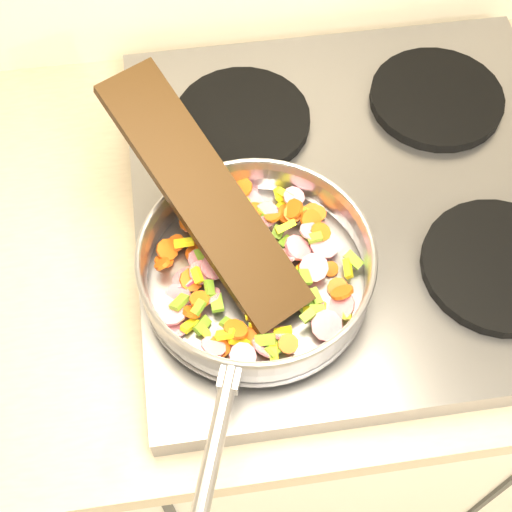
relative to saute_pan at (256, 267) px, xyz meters
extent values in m
cube|color=#939399|center=(0.16, 0.12, -0.07)|extent=(0.60, 0.60, 0.04)
cylinder|color=black|center=(0.02, -0.02, -0.04)|extent=(0.19, 0.19, 0.02)
cylinder|color=black|center=(0.30, -0.02, -0.04)|extent=(0.19, 0.19, 0.02)
cylinder|color=black|center=(0.02, 0.26, -0.04)|extent=(0.19, 0.19, 0.02)
cylinder|color=black|center=(0.30, 0.26, -0.04)|extent=(0.19, 0.19, 0.02)
cylinder|color=#9E9EA5|center=(0.00, 0.00, -0.03)|extent=(0.27, 0.27, 0.01)
torus|color=#9E9EA5|center=(0.00, 0.00, 0.00)|extent=(0.32, 0.32, 0.06)
torus|color=#9E9EA5|center=(0.00, 0.00, 0.03)|extent=(0.27, 0.27, 0.01)
cylinder|color=#9E9EA5|center=(-0.07, -0.22, 0.02)|extent=(0.08, 0.19, 0.02)
cube|color=#9E9EA5|center=(-0.05, -0.14, 0.02)|extent=(0.03, 0.04, 0.02)
cube|color=#669A24|center=(-0.01, 0.04, -0.01)|extent=(0.01, 0.02, 0.01)
cube|color=#669A24|center=(0.05, -0.07, 0.00)|extent=(0.02, 0.02, 0.01)
cylinder|color=#BF123E|center=(0.01, -0.08, -0.02)|extent=(0.03, 0.03, 0.02)
cylinder|color=#CF5311|center=(0.08, 0.08, -0.02)|extent=(0.03, 0.03, 0.02)
cube|color=#669A24|center=(0.06, -0.06, -0.01)|extent=(0.02, 0.01, 0.01)
cylinder|color=#CF5311|center=(-0.02, 0.11, -0.02)|extent=(0.02, 0.03, 0.02)
cylinder|color=#CF5311|center=(0.03, 0.00, -0.01)|extent=(0.03, 0.03, 0.02)
cylinder|color=#BF123E|center=(-0.06, 0.03, -0.01)|extent=(0.04, 0.04, 0.03)
cylinder|color=#CF5311|center=(-0.05, -0.09, -0.01)|extent=(0.03, 0.03, 0.02)
cylinder|color=#BF123E|center=(0.00, -0.05, -0.02)|extent=(0.04, 0.04, 0.01)
cube|color=#669A24|center=(0.07, 0.05, -0.03)|extent=(0.02, 0.02, 0.02)
cylinder|color=#CF5311|center=(0.06, 0.08, -0.01)|extent=(0.03, 0.03, 0.01)
cube|color=#669A24|center=(0.03, 0.02, -0.01)|extent=(0.02, 0.02, 0.01)
cylinder|color=#CF5311|center=(-0.03, 0.07, -0.02)|extent=(0.03, 0.03, 0.01)
cylinder|color=#BF123E|center=(0.04, 0.02, -0.01)|extent=(0.04, 0.03, 0.02)
cylinder|color=#BF123E|center=(-0.10, -0.04, -0.01)|extent=(0.05, 0.05, 0.01)
cylinder|color=#BF123E|center=(-0.03, -0.10, -0.01)|extent=(0.04, 0.04, 0.01)
cylinder|color=#BF123E|center=(0.01, 0.11, -0.02)|extent=(0.04, 0.04, 0.01)
cube|color=#669A24|center=(0.00, -0.09, -0.01)|extent=(0.02, 0.02, 0.02)
cylinder|color=#BF123E|center=(0.05, 0.02, -0.02)|extent=(0.03, 0.03, 0.02)
cylinder|color=#CF5311|center=(0.00, -0.09, -0.02)|extent=(0.04, 0.04, 0.01)
cube|color=#FFF41B|center=(-0.01, -0.04, -0.02)|extent=(0.01, 0.03, 0.02)
cylinder|color=#BF123E|center=(-0.06, 0.01, -0.01)|extent=(0.04, 0.04, 0.02)
cube|color=#FFF41B|center=(0.10, -0.06, -0.01)|extent=(0.02, 0.03, 0.01)
cylinder|color=#BF123E|center=(0.07, -0.08, -0.01)|extent=(0.05, 0.04, 0.02)
cube|color=#669A24|center=(-0.07, -0.04, -0.01)|extent=(0.02, 0.02, 0.01)
cube|color=#FFF41B|center=(-0.04, 0.03, -0.02)|extent=(0.02, 0.02, 0.01)
cylinder|color=#CF5311|center=(-0.06, 0.05, -0.02)|extent=(0.03, 0.03, 0.01)
cylinder|color=#CF5311|center=(-0.11, 0.02, -0.01)|extent=(0.02, 0.03, 0.02)
cylinder|color=#CF5311|center=(-0.01, 0.12, -0.01)|extent=(0.02, 0.03, 0.02)
cube|color=#FFF41B|center=(0.06, -0.06, -0.02)|extent=(0.02, 0.02, 0.02)
cylinder|color=#CF5311|center=(0.06, 0.00, -0.02)|extent=(0.03, 0.03, 0.02)
cube|color=#FFF41B|center=(0.00, 0.10, -0.01)|extent=(0.02, 0.02, 0.01)
cube|color=#FFF41B|center=(0.04, 0.09, -0.02)|extent=(0.02, 0.03, 0.02)
cylinder|color=#CF5311|center=(-0.03, 0.03, -0.02)|extent=(0.03, 0.02, 0.02)
cylinder|color=#BF123E|center=(-0.05, 0.05, -0.01)|extent=(0.04, 0.03, 0.02)
cube|color=#669A24|center=(0.00, -0.03, -0.01)|extent=(0.02, 0.02, 0.02)
cube|color=#669A24|center=(-0.02, 0.10, -0.01)|extent=(0.02, 0.02, 0.02)
cube|color=#669A24|center=(0.04, 0.06, -0.02)|extent=(0.02, 0.02, 0.01)
cube|color=#FFF41B|center=(0.05, 0.11, -0.02)|extent=(0.01, 0.02, 0.01)
cylinder|color=#CF5311|center=(-0.05, 0.03, -0.01)|extent=(0.03, 0.03, 0.01)
cylinder|color=#BF123E|center=(-0.10, -0.05, -0.02)|extent=(0.03, 0.03, 0.02)
cylinder|color=#BF123E|center=(-0.08, 0.01, -0.02)|extent=(0.04, 0.05, 0.02)
cylinder|color=#CF5311|center=(-0.09, 0.06, -0.02)|extent=(0.03, 0.03, 0.01)
cube|color=#FFF41B|center=(0.02, -0.05, -0.02)|extent=(0.03, 0.02, 0.02)
cylinder|color=#CF5311|center=(0.09, -0.04, 0.00)|extent=(0.04, 0.03, 0.03)
cube|color=#669A24|center=(0.01, -0.10, -0.01)|extent=(0.03, 0.03, 0.01)
cube|color=#FFF41B|center=(-0.03, 0.06, -0.01)|extent=(0.02, 0.03, 0.01)
cylinder|color=#CF5311|center=(0.06, 0.08, -0.01)|extent=(0.03, 0.03, 0.03)
cube|color=#FFF41B|center=(-0.01, 0.04, -0.01)|extent=(0.02, 0.01, 0.02)
cube|color=#669A24|center=(-0.05, -0.03, -0.01)|extent=(0.02, 0.02, 0.01)
cylinder|color=#CF5311|center=(0.05, 0.08, -0.02)|extent=(0.03, 0.03, 0.01)
cylinder|color=#CF5311|center=(-0.07, -0.03, -0.01)|extent=(0.03, 0.03, 0.01)
cylinder|color=#CF5311|center=(-0.08, -0.04, -0.01)|extent=(0.03, 0.02, 0.02)
cube|color=#FFF41B|center=(0.01, -0.05, -0.02)|extent=(0.02, 0.03, 0.01)
cylinder|color=#CF5311|center=(-0.01, 0.04, -0.02)|extent=(0.02, 0.02, 0.01)
cylinder|color=#CF5311|center=(0.01, 0.03, -0.01)|extent=(0.03, 0.03, 0.01)
cube|color=#FFF41B|center=(-0.01, -0.06, 0.00)|extent=(0.02, 0.01, 0.01)
cylinder|color=#BF123E|center=(-0.01, 0.04, -0.02)|extent=(0.04, 0.04, 0.01)
cube|color=#FFF41B|center=(0.02, 0.08, -0.02)|extent=(0.02, 0.01, 0.01)
cube|color=#FFF41B|center=(0.01, -0.10, -0.01)|extent=(0.01, 0.03, 0.01)
cylinder|color=#CF5311|center=(-0.11, 0.04, -0.02)|extent=(0.03, 0.03, 0.02)
cube|color=#FFF41B|center=(-0.06, 0.07, -0.02)|extent=(0.02, 0.02, 0.01)
cylinder|color=#CF5311|center=(0.03, 0.07, -0.01)|extent=(0.02, 0.02, 0.01)
cube|color=#FFF41B|center=(-0.07, 0.00, 0.00)|extent=(0.01, 0.02, 0.01)
cube|color=#FFF41B|center=(0.07, 0.08, -0.02)|extent=(0.01, 0.02, 0.02)
cylinder|color=#BF123E|center=(0.01, -0.02, -0.01)|extent=(0.04, 0.05, 0.03)
cube|color=#FFF41B|center=(-0.08, -0.05, -0.02)|extent=(0.02, 0.02, 0.02)
cylinder|color=#BF123E|center=(0.06, 0.10, -0.01)|extent=(0.03, 0.03, 0.02)
cylinder|color=#CF5311|center=(-0.03, -0.07, 0.00)|extent=(0.03, 0.03, 0.02)
cube|color=#FFF41B|center=(-0.04, 0.06, -0.02)|extent=(0.03, 0.01, 0.02)
cube|color=#669A24|center=(-0.01, 0.01, -0.02)|extent=(0.03, 0.02, 0.01)
cylinder|color=#CF5311|center=(-0.01, -0.08, -0.02)|extent=(0.03, 0.03, 0.01)
cylinder|color=#BF123E|center=(-0.06, -0.09, -0.01)|extent=(0.03, 0.03, 0.02)
cylinder|color=#CF5311|center=(-0.07, 0.04, -0.02)|extent=(0.03, 0.03, 0.01)
cylinder|color=#CF5311|center=(-0.04, 0.05, -0.02)|extent=(0.03, 0.03, 0.01)
cylinder|color=#CF5311|center=(0.00, -0.04, -0.02)|extent=(0.03, 0.03, 0.01)
cube|color=#FFF41B|center=(-0.01, -0.02, -0.02)|extent=(0.02, 0.03, 0.02)
cylinder|color=#BF123E|center=(0.07, 0.00, -0.02)|extent=(0.04, 0.04, 0.01)
cylinder|color=#BF123E|center=(-0.05, 0.01, -0.01)|extent=(0.04, 0.04, 0.02)
cube|color=#669A24|center=(-0.07, -0.06, -0.02)|extent=(0.02, 0.03, 0.02)
cube|color=#FFF41B|center=(-0.03, -0.08, -0.01)|extent=(0.02, 0.01, 0.02)
cylinder|color=#BF123E|center=(0.09, 0.03, -0.01)|extent=(0.04, 0.04, 0.02)
cylinder|color=#CF5311|center=(0.01, 0.09, -0.01)|extent=(0.03, 0.03, 0.01)
cylinder|color=#BF123E|center=(0.04, -0.02, -0.02)|extent=(0.04, 0.04, 0.02)
cube|color=#669A24|center=(-0.04, -0.06, -0.02)|extent=(0.02, 0.02, 0.01)
cylinder|color=#CF5311|center=(-0.02, 0.12, -0.02)|extent=(0.03, 0.03, 0.02)
cylinder|color=#CF5311|center=(-0.07, 0.08, -0.01)|extent=(0.03, 0.03, 0.01)
cylinder|color=#BF123E|center=(0.01, 0.12, -0.02)|extent=(0.03, 0.04, 0.03)
cylinder|color=#CF5311|center=(0.09, 0.08, -0.02)|extent=(0.03, 0.03, 0.01)
cylinder|color=#BF123E|center=(0.09, 0.06, -0.02)|extent=(0.04, 0.04, 0.02)
cube|color=#FFF41B|center=(0.01, 0.00, -0.01)|extent=(0.01, 0.02, 0.01)
cube|color=#FFF41B|center=(0.02, -0.08, -0.01)|extent=(0.02, 0.01, 0.01)
cube|color=#FFF41B|center=(-0.07, 0.07, -0.01)|extent=(0.02, 0.03, 0.02)
cube|color=#FFF41B|center=(-0.08, 0.05, 0.00)|extent=(0.02, 0.01, 0.01)
cube|color=#669A24|center=(-0.01, -0.07, -0.02)|extent=(0.01, 0.02, 0.01)
cube|color=#FFF41B|center=(-0.04, 0.09, 0.00)|extent=(0.02, 0.02, 0.01)
cylinder|color=#BF123E|center=(0.06, -0.05, -0.02)|extent=(0.04, 0.04, 0.02)
cylinder|color=#CF5311|center=(-0.03, -0.07, -0.02)|extent=(0.04, 0.04, 0.01)
cylinder|color=#BF123E|center=(-0.03, 0.05, -0.01)|extent=(0.04, 0.04, 0.02)
cylinder|color=#CF5311|center=(0.02, -0.10, -0.01)|extent=(0.03, 0.03, 0.01)
cylinder|color=#CF5311|center=(0.01, 0.02, -0.02)|extent=(0.03, 0.03, 0.01)
cube|color=#669A24|center=(0.12, 0.00, -0.01)|extent=(0.02, 0.03, 0.01)
cube|color=#FFF41B|center=(-0.01, -0.06, -0.01)|extent=(0.02, 0.03, 0.01)
cube|color=#FFF41B|center=(-0.05, 0.02, -0.01)|extent=(0.02, 0.02, 0.01)
cube|color=#FFF41B|center=(0.05, 0.10, -0.01)|extent=(0.02, 0.02, 0.02)
cube|color=#669A24|center=(0.05, -0.02, 0.00)|extent=(0.02, 0.02, 0.01)
cylinder|color=#BF123E|center=(-0.06, -0.02, -0.02)|extent=(0.04, 0.04, 0.02)
cube|color=#669A24|center=(-0.01, 0.00, -0.01)|extent=(0.02, 0.02, 0.02)
cube|color=#669A24|center=(-0.09, -0.03, -0.01)|extent=(0.03, 0.03, 0.02)
cylinder|color=#CF5311|center=(0.01, -0.08, -0.03)|extent=(0.03, 0.03, 0.01)
cylinder|color=#CF5311|center=(0.07, 0.00, -0.02)|extent=(0.02, 0.02, 0.01)
cylinder|color=#CF5311|center=(-0.01, 0.07, -0.01)|extent=(0.03, 0.03, 0.01)
cylinder|color=#BF123E|center=(0.00, -0.02, -0.02)|extent=(0.05, 0.05, 0.01)
cylinder|color=#BF123E|center=(0.05, 0.03, -0.01)|extent=(0.04, 0.04, 0.02)
cube|color=#669A24|center=(0.08, 0.03, 0.00)|extent=(0.02, 0.01, 0.01)
cube|color=#669A24|center=(0.02, 0.09, -0.01)|extent=(0.02, 0.02, 0.02)
cube|color=#669A24|center=(0.02, -0.09, -0.02)|extent=(0.02, 0.02, 0.01)
cube|color=#FFF41B|center=(0.07, -0.05, -0.02)|extent=(0.02, 0.02, 0.01)
cylinder|color=#CF5311|center=(0.08, 0.06, -0.01)|extent=(0.03, 0.03, 0.03)
cylinder|color=#BF123E|center=(0.09, -0.06, -0.01)|extent=(0.04, 0.04, 0.03)
cylinder|color=#CF5311|center=(0.00, 0.12, 0.00)|extent=(0.04, 0.04, 0.01)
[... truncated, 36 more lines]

